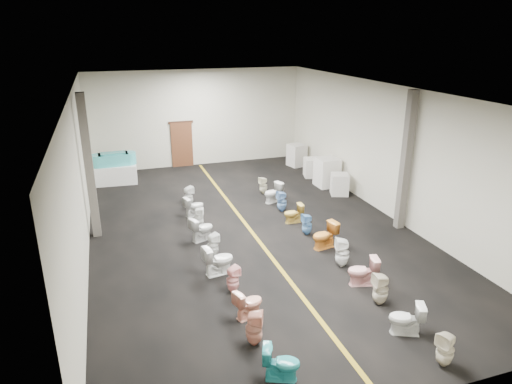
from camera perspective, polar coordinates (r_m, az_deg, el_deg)
floor at (r=15.13m, az=-0.92°, el=-4.51°), size 16.00×16.00×0.00m
ceiling at (r=13.91m, az=-1.02°, el=12.66°), size 16.00×16.00×0.00m
wall_back at (r=21.93m, az=-7.35°, el=9.13°), size 10.00×0.00×10.00m
wall_front at (r=7.71m, az=17.66°, el=-12.15°), size 10.00×0.00×10.00m
wall_left at (r=13.78m, az=-21.23°, el=1.66°), size 0.00×16.00×16.00m
wall_right at (r=16.51m, az=15.89°, el=5.08°), size 0.00×16.00×16.00m
aisle_stripe at (r=15.13m, az=-0.92°, el=-4.50°), size 0.12×15.60×0.01m
back_door at (r=21.99m, az=-9.24°, el=5.86°), size 1.00×0.10×2.10m
door_frame at (r=21.77m, az=-9.40°, el=8.60°), size 1.15×0.08×0.10m
column_left at (r=14.72m, az=-20.15°, el=2.89°), size 0.25×0.25×4.50m
column_right at (r=15.19m, az=18.21°, el=3.61°), size 0.25×0.25×4.50m
display_table at (r=20.28m, az=-17.20°, el=2.14°), size 1.85×1.02×0.80m
bathtub at (r=20.10m, az=-17.39°, el=3.97°), size 1.86×0.71×0.55m
appliance_crate_a at (r=18.32m, az=10.40°, el=0.96°), size 0.84×0.84×0.85m
appliance_crate_b at (r=19.20m, az=8.86°, el=2.46°), size 0.89×0.89×1.19m
appliance_crate_c at (r=20.44m, az=7.08°, el=3.06°), size 0.88×0.88×0.82m
appliance_crate_d at (r=21.97m, az=5.11°, el=4.62°), size 0.88×0.88×1.05m
toilet_left_0 at (r=9.04m, az=3.18°, el=-20.56°), size 0.80×0.64×0.71m
toilet_left_1 at (r=9.80m, az=-0.25°, el=-16.66°), size 0.47×0.46×0.78m
toilet_left_2 at (r=10.61m, az=-0.94°, el=-13.73°), size 0.78×0.59×0.70m
toilet_left_3 at (r=11.52m, az=-2.92°, el=-10.85°), size 0.41×0.40×0.69m
toilet_left_4 at (r=12.30m, az=-4.72°, el=-8.44°), size 0.87×0.58×0.83m
toilet_left_5 at (r=13.23m, az=-5.42°, el=-6.63°), size 0.41×0.41×0.71m
toilet_left_6 at (r=14.25m, az=-6.80°, el=-4.57°), size 0.85×0.68×0.76m
toilet_left_7 at (r=15.19m, az=-7.17°, el=-3.16°), size 0.40×0.40×0.69m
toilet_left_8 at (r=16.11m, az=-7.77°, el=-1.77°), size 0.78×0.57×0.72m
toilet_left_9 at (r=17.04m, az=-8.44°, el=-0.54°), size 0.45×0.45×0.75m
toilet_right_0 at (r=10.00m, az=22.59°, el=-17.67°), size 0.44×0.44×0.75m
toilet_right_1 at (r=10.59m, az=18.24°, el=-14.81°), size 0.83×0.68×0.74m
toilet_right_2 at (r=11.41m, az=15.31°, el=-11.63°), size 0.40×0.39×0.80m
toilet_right_3 at (r=12.09m, az=13.19°, el=-9.62°), size 0.85×0.62×0.77m
toilet_right_4 at (r=12.85m, az=10.74°, el=-7.43°), size 0.47×0.47×0.84m
toilet_right_5 at (r=13.79m, az=8.58°, el=-5.41°), size 0.86×0.59×0.80m
toilet_right_6 at (r=14.61m, az=6.40°, el=-4.05°), size 0.33×0.32×0.70m
toilet_right_7 at (r=15.47m, az=4.69°, el=-2.68°), size 0.66×0.39×0.66m
toilet_right_8 at (r=16.38m, az=3.25°, el=-1.17°), size 0.36×0.35×0.76m
toilet_right_9 at (r=17.23m, az=2.15°, el=-0.09°), size 0.83×0.63×0.75m
toilet_right_10 at (r=18.14m, az=0.93°, el=0.83°), size 0.38×0.38×0.69m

